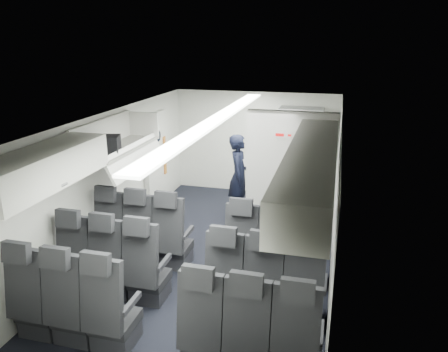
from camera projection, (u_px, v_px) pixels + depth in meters
The scene contains 14 objects.
cabin_shell at pixel (217, 186), 6.41m from camera, with size 3.41×6.01×2.16m.
seat_row_front at pixel (207, 246), 6.14m from camera, with size 3.33×0.56×1.24m.
seat_row_mid at pixel (186, 279), 5.31m from camera, with size 3.33×0.56×1.24m.
seat_row_rear at pixel (157, 323), 4.48m from camera, with size 3.33×0.56×1.24m.
overhead_bin_left_rear at pixel (41, 169), 4.68m from camera, with size 0.53×1.80×0.40m.
overhead_bin_left_front_open at pixel (117, 143), 6.34m from camera, with size 0.64×1.70×0.72m.
overhead_bin_right_rear at pixel (305, 191), 4.01m from camera, with size 0.53×1.80×0.40m.
overhead_bin_right_front at pixel (316, 147), 5.62m from camera, with size 0.53×1.70×0.40m.
bulkhead_partition at pixel (290, 178), 6.93m from camera, with size 1.40×0.15×2.13m.
galley_unit at pixel (299, 155), 8.74m from camera, with size 0.85×0.52×1.90m.
boarding_door at pixel (156, 161), 8.29m from camera, with size 0.12×1.27×1.86m.
flight_attendant at pixel (239, 176), 7.98m from camera, with size 0.57×0.37×1.56m, color black.
carry_on_bag at pixel (104, 145), 5.99m from camera, with size 0.41×0.28×0.24m, color black.
papers at pixel (249, 162), 7.80m from camera, with size 0.20×0.02×0.14m, color white.
Camera 1 is at (1.64, -5.84, 3.21)m, focal length 35.00 mm.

